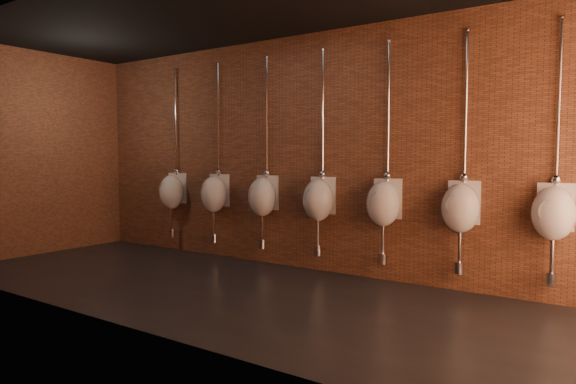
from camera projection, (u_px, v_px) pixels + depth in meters
name	position (u px, v px, depth m)	size (l,w,h in m)	color
ground	(249.00, 294.00, 5.78)	(8.50, 8.50, 0.00)	black
room_shell	(248.00, 114.00, 5.64)	(8.54, 3.04, 3.22)	black
urinal_0	(172.00, 191.00, 8.35)	(0.46, 0.41, 2.72)	silver
urinal_1	(214.00, 193.00, 7.82)	(0.46, 0.41, 2.72)	silver
urinal_2	(263.00, 196.00, 7.30)	(0.46, 0.41, 2.72)	silver
urinal_3	(318.00, 199.00, 6.77)	(0.46, 0.41, 2.72)	silver
urinal_4	(384.00, 203.00, 6.25)	(0.46, 0.41, 2.72)	silver
urinal_5	(461.00, 207.00, 5.72)	(0.46, 0.41, 2.72)	silver
urinal_6	(554.00, 212.00, 5.20)	(0.46, 0.41, 2.72)	silver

